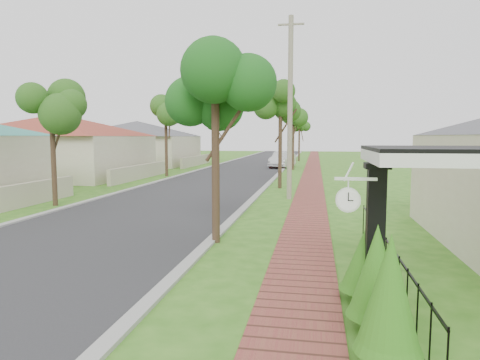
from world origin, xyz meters
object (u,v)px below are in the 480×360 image
Objects in this scene: parked_car_red at (280,161)px; station_clock at (349,198)px; porch_post at (375,243)px; near_tree at (215,98)px; parked_car_white at (283,160)px; utility_pole at (290,108)px.

parked_car_red is 33.77m from station_clock.
porch_post is 3.73× the size of station_clock.
porch_post is 0.50× the size of near_tree.
porch_post is 33.65m from parked_car_white.
porch_post is at bearing -79.94° from utility_pole.
utility_pole reaches higher than porch_post.
parked_car_white is 0.92× the size of near_tree.
parked_car_red is 29.39m from near_tree.
porch_post reaches higher than parked_car_red.
parked_car_white is at bearing 96.18° from station_clock.
utility_pole is at bearing 80.28° from near_tree.
utility_pole is at bearing -77.10° from parked_car_red.
near_tree is 8.89m from utility_pole.
parked_car_white is at bearing 97.08° from porch_post.
near_tree is 0.59× the size of utility_pole.
utility_pole is at bearing 100.06° from porch_post.
parked_car_white is 34.01m from station_clock.
utility_pole reaches higher than near_tree.
parked_car_red is 0.38m from parked_car_white.
station_clock reaches higher than parked_car_red.
parked_car_white is (0.23, 0.27, 0.11)m from parked_car_red.
porch_post reaches higher than parked_car_white.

